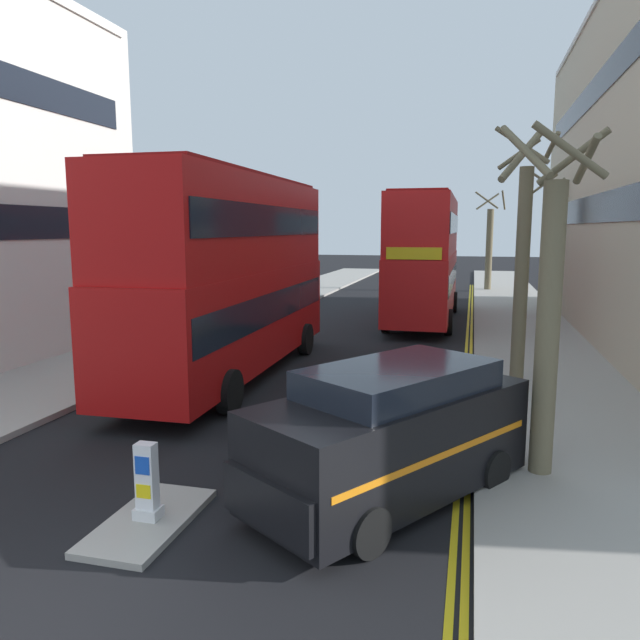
# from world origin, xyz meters

# --- Properties ---
(sidewalk_right) EXTENTS (4.00, 80.00, 0.14)m
(sidewalk_right) POSITION_xyz_m (6.50, 16.00, 0.07)
(sidewalk_right) COLOR #9E9991
(sidewalk_right) RESTS_ON ground
(sidewalk_left) EXTENTS (4.00, 80.00, 0.14)m
(sidewalk_left) POSITION_xyz_m (-6.50, 16.00, 0.07)
(sidewalk_left) COLOR #9E9991
(sidewalk_left) RESTS_ON ground
(kerb_line_outer) EXTENTS (0.10, 56.00, 0.01)m
(kerb_line_outer) POSITION_xyz_m (4.40, 14.00, 0.00)
(kerb_line_outer) COLOR yellow
(kerb_line_outer) RESTS_ON ground
(kerb_line_inner) EXTENTS (0.10, 56.00, 0.01)m
(kerb_line_inner) POSITION_xyz_m (4.24, 14.00, 0.00)
(kerb_line_inner) COLOR yellow
(kerb_line_inner) RESTS_ON ground
(traffic_island) EXTENTS (1.10, 2.20, 0.10)m
(traffic_island) POSITION_xyz_m (0.00, 3.09, 0.05)
(traffic_island) COLOR #9E9991
(traffic_island) RESTS_ON ground
(keep_left_bollard) EXTENTS (0.36, 0.28, 1.11)m
(keep_left_bollard) POSITION_xyz_m (0.00, 3.09, 0.61)
(keep_left_bollard) COLOR silver
(keep_left_bollard) RESTS_ON traffic_island
(double_decker_bus_away) EXTENTS (2.91, 10.84, 5.64)m
(double_decker_bus_away) POSITION_xyz_m (-2.19, 11.49, 3.03)
(double_decker_bus_away) COLOR #B20F0F
(double_decker_bus_away) RESTS_ON ground
(double_decker_bus_oncoming) EXTENTS (2.81, 10.81, 5.64)m
(double_decker_bus_oncoming) POSITION_xyz_m (2.26, 23.16, 3.03)
(double_decker_bus_oncoming) COLOR red
(double_decker_bus_oncoming) RESTS_ON ground
(taxi_minivan) EXTENTS (4.21, 5.04, 2.12)m
(taxi_minivan) POSITION_xyz_m (3.18, 4.67, 1.07)
(taxi_minivan) COLOR black
(taxi_minivan) RESTS_ON ground
(pedestrian_far) EXTENTS (0.34, 0.22, 1.62)m
(pedestrian_far) POSITION_xyz_m (7.74, 23.31, 0.99)
(pedestrian_far) COLOR #2D2D38
(pedestrian_far) RESTS_ON sidewalk_right
(street_tree_near) EXTENTS (2.03, 2.07, 6.48)m
(street_tree_near) POSITION_xyz_m (5.37, 37.58, 3.04)
(street_tree_near) COLOR #6B6047
(street_tree_near) RESTS_ON sidewalk_right
(street_tree_mid) EXTENTS (1.57, 1.62, 6.54)m
(street_tree_mid) POSITION_xyz_m (5.59, 12.25, 3.18)
(street_tree_mid) COLOR #6B6047
(street_tree_mid) RESTS_ON sidewalk_right
(street_tree_far) EXTENTS (1.73, 2.17, 6.70)m
(street_tree_far) POSITION_xyz_m (7.73, 26.04, 3.24)
(street_tree_far) COLOR #6B6047
(street_tree_far) RESTS_ON sidewalk_right
(street_tree_distant) EXTENTS (1.72, 1.78, 5.69)m
(street_tree_distant) POSITION_xyz_m (5.56, 6.14, 2.88)
(street_tree_distant) COLOR #6B6047
(street_tree_distant) RESTS_ON sidewalk_right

